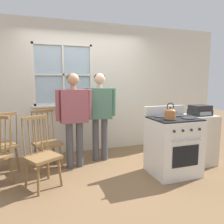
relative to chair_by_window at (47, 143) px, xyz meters
name	(u,v)px	position (x,y,z in m)	size (l,w,h in m)	color
ground_plane	(105,176)	(0.84, -0.64, -0.45)	(16.00, 16.00, 0.00)	brown
wall_back	(86,89)	(0.87, 0.76, 0.88)	(6.40, 0.16, 2.70)	silver
chair_by_window	(47,143)	(0.00, 0.00, 0.00)	(0.52, 0.51, 1.01)	olive
chair_near_wall	(2,146)	(-0.70, 0.05, 0.00)	(0.57, 0.56, 1.01)	olive
chair_center_cluster	(42,156)	(-0.10, -0.67, 0.00)	(0.56, 0.55, 1.01)	olive
person_elderly_left	(74,111)	(0.46, -0.11, 0.55)	(0.62, 0.25, 1.63)	#4C4C51
person_teen_center	(100,108)	(0.97, 0.08, 0.56)	(0.60, 0.28, 1.65)	#4C4C51
stove	(173,145)	(1.93, -0.88, 0.02)	(0.74, 0.68, 1.08)	white
kettle	(170,113)	(1.76, -1.02, 0.58)	(0.21, 0.17, 0.25)	#A86638
potted_plant	(66,101)	(0.43, 0.67, 0.64)	(0.16, 0.16, 0.26)	#42474C
side_counter	(197,139)	(2.60, -0.66, 0.00)	(0.55, 0.50, 0.90)	beige
stereo	(200,110)	(2.60, -0.68, 0.54)	(0.34, 0.29, 0.18)	#232326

